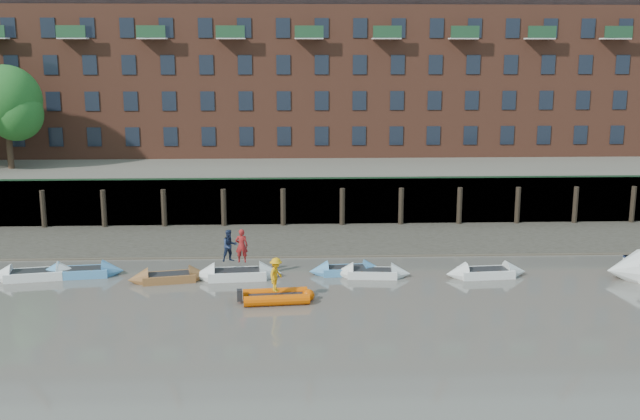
{
  "coord_description": "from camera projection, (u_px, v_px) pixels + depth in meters",
  "views": [
    {
      "loc": [
        -1.38,
        -27.67,
        11.66
      ],
      "look_at": [
        0.12,
        12.0,
        3.2
      ],
      "focal_mm": 42.0,
      "sensor_mm": 36.0,
      "label": 1
    }
  ],
  "objects": [
    {
      "name": "ground",
      "position": [
        328.0,
        352.0,
        29.53
      ],
      "size": [
        220.0,
        220.0,
        0.0
      ],
      "primitive_type": "plane",
      "color": "#5C574F",
      "rests_on": "ground"
    },
    {
      "name": "foreshore",
      "position": [
        315.0,
        240.0,
        47.12
      ],
      "size": [
        110.0,
        8.0,
        0.5
      ],
      "primitive_type": "cube",
      "color": "#3D382F",
      "rests_on": "ground"
    },
    {
      "name": "mud_band",
      "position": [
        316.0,
        254.0,
        43.8
      ],
      "size": [
        110.0,
        1.6,
        0.1
      ],
      "primitive_type": "cube",
      "color": "#4C4336",
      "rests_on": "ground"
    },
    {
      "name": "river_wall",
      "position": [
        313.0,
        201.0,
        51.07
      ],
      "size": [
        110.0,
        1.23,
        3.3
      ],
      "color": "#2D2A26",
      "rests_on": "ground"
    },
    {
      "name": "bank_terrace",
      "position": [
        308.0,
        170.0,
        64.38
      ],
      "size": [
        110.0,
        28.0,
        3.2
      ],
      "primitive_type": "cube",
      "color": "#5E594D",
      "rests_on": "ground"
    },
    {
      "name": "apartment_terrace",
      "position": [
        307.0,
        37.0,
        63.01
      ],
      "size": [
        80.6,
        15.56,
        20.98
      ],
      "color": "brown",
      "rests_on": "bank_terrace"
    },
    {
      "name": "rowboat_0",
      "position": [
        35.0,
        275.0,
        39.01
      ],
      "size": [
        4.68,
        2.1,
        1.31
      ],
      "rotation": [
        0.0,
        0.0,
        0.18
      ],
      "color": "silver",
      "rests_on": "ground"
    },
    {
      "name": "rowboat_1",
      "position": [
        81.0,
        272.0,
        39.45
      ],
      "size": [
        4.52,
        1.79,
        1.28
      ],
      "rotation": [
        0.0,
        0.0,
        0.12
      ],
      "color": "#4886B8",
      "rests_on": "ground"
    },
    {
      "name": "rowboat_2",
      "position": [
        169.0,
        277.0,
        38.57
      ],
      "size": [
        4.31,
        2.0,
        1.21
      ],
      "rotation": [
        0.0,
        0.0,
        0.2
      ],
      "color": "brown",
      "rests_on": "ground"
    },
    {
      "name": "rowboat_3",
      "position": [
        237.0,
        274.0,
        39.05
      ],
      "size": [
        4.75,
        1.72,
        1.35
      ],
      "rotation": [
        0.0,
        0.0,
        0.08
      ],
      "color": "silver",
      "rests_on": "ground"
    },
    {
      "name": "rowboat_4",
      "position": [
        346.0,
        270.0,
        39.86
      ],
      "size": [
        4.03,
        1.45,
        1.15
      ],
      "rotation": [
        0.0,
        0.0,
        0.08
      ],
      "color": "#4886B8",
      "rests_on": "ground"
    },
    {
      "name": "rowboat_5",
      "position": [
        372.0,
        273.0,
        39.36
      ],
      "size": [
        4.1,
        1.51,
        1.16
      ],
      "rotation": [
        0.0,
        0.0,
        -0.09
      ],
      "color": "silver",
      "rests_on": "ground"
    },
    {
      "name": "rowboat_6",
      "position": [
        486.0,
        273.0,
        39.36
      ],
      "size": [
        4.43,
        1.64,
        1.26
      ],
      "rotation": [
        0.0,
        0.0,
        0.09
      ],
      "color": "silver",
      "rests_on": "ground"
    },
    {
      "name": "rib_tender",
      "position": [
        279.0,
        296.0,
        35.46
      ],
      "size": [
        3.44,
        1.87,
        0.59
      ],
      "rotation": [
        0.0,
        0.0,
        0.09
      ],
      "color": "#D24C01",
      "rests_on": "ground"
    },
    {
      "name": "person_rower_a",
      "position": [
        242.0,
        246.0,
        38.67
      ],
      "size": [
        0.65,
        0.43,
        1.77
      ],
      "primitive_type": "imported",
      "rotation": [
        0.0,
        0.0,
        3.14
      ],
      "color": "maroon",
      "rests_on": "rowboat_3"
    },
    {
      "name": "person_rower_b",
      "position": [
        230.0,
        246.0,
        38.83
      ],
      "size": [
        1.01,
        0.92,
        1.69
      ],
      "primitive_type": "imported",
      "rotation": [
        0.0,
        0.0,
        0.43
      ],
      "color": "#19233F",
      "rests_on": "rowboat_3"
    },
    {
      "name": "person_rib_crew",
      "position": [
        276.0,
        275.0,
        35.15
      ],
      "size": [
        0.96,
        1.2,
        1.63
      ],
      "primitive_type": "imported",
      "rotation": [
        0.0,
        0.0,
        1.18
      ],
      "color": "orange",
      "rests_on": "rib_tender"
    }
  ]
}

